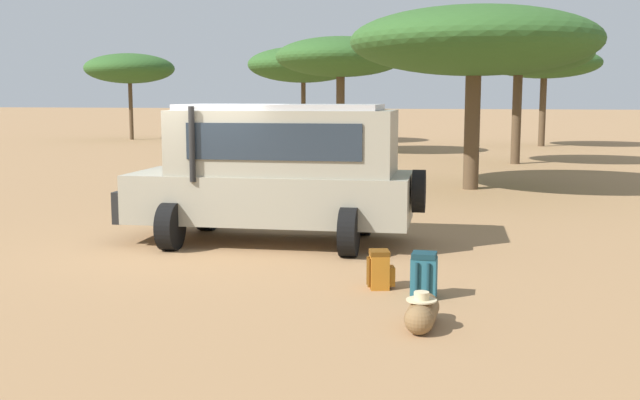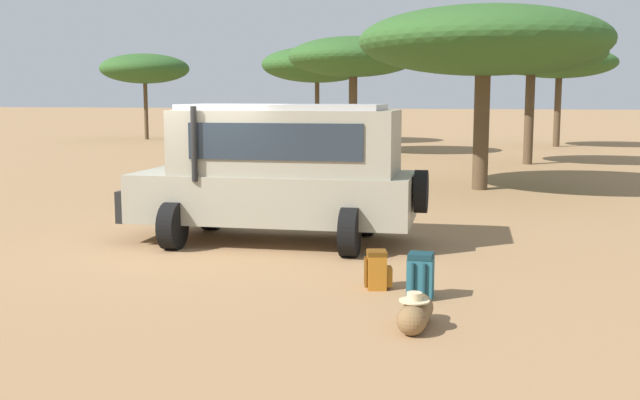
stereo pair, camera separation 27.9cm
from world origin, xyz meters
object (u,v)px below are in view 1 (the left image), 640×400
at_px(acacia_tree_far_left, 129,69).
at_px(acacia_tree_far_right, 519,54).
at_px(safari_vehicle, 277,170).
at_px(acacia_tree_left_mid, 303,65).
at_px(acacia_tree_centre_back, 341,57).
at_px(backpack_beside_front_wheel, 424,275).
at_px(acacia_tree_distant_right, 544,64).
at_px(backpack_cluster_center, 380,270).
at_px(acacia_tree_right_mid, 474,42).
at_px(duffel_bag_low_black_case, 422,312).

distance_m(acacia_tree_far_left, acacia_tree_far_right, 25.59).
xyz_separation_m(safari_vehicle, acacia_tree_left_mid, (-7.95, 29.28, 3.12)).
relative_size(safari_vehicle, acacia_tree_centre_back, 0.89).
relative_size(backpack_beside_front_wheel, acacia_tree_distant_right, 0.10).
relative_size(acacia_tree_far_right, acacia_tree_distant_right, 0.96).
bearing_deg(acacia_tree_left_mid, backpack_cluster_center, -72.17).
bearing_deg(safari_vehicle, acacia_tree_far_left, 123.01).
distance_m(backpack_cluster_center, acacia_tree_left_mid, 33.89).
height_order(safari_vehicle, acacia_tree_centre_back, acacia_tree_centre_back).
height_order(backpack_beside_front_wheel, backpack_cluster_center, backpack_beside_front_wheel).
bearing_deg(acacia_tree_far_left, safari_vehicle, -56.99).
height_order(acacia_tree_far_left, acacia_tree_far_right, acacia_tree_far_left).
distance_m(safari_vehicle, acacia_tree_centre_back, 22.04).
bearing_deg(backpack_beside_front_wheel, safari_vehicle, 134.25).
relative_size(acacia_tree_far_left, acacia_tree_right_mid, 0.77).
relative_size(acacia_tree_far_left, acacia_tree_left_mid, 0.83).
distance_m(acacia_tree_far_left, acacia_tree_distant_right, 24.14).
distance_m(backpack_cluster_center, acacia_tree_right_mid, 12.21).
xyz_separation_m(backpack_cluster_center, acacia_tree_left_mid, (-10.30, 32.02, 4.16)).
bearing_deg(acacia_tree_left_mid, duffel_bag_low_black_case, -71.78).
height_order(duffel_bag_low_black_case, acacia_tree_far_left, acacia_tree_far_left).
relative_size(safari_vehicle, duffel_bag_low_black_case, 6.08).
bearing_deg(duffel_bag_low_black_case, acacia_tree_far_right, 87.67).
bearing_deg(backpack_cluster_center, acacia_tree_left_mid, 107.83).
xyz_separation_m(backpack_beside_front_wheel, acacia_tree_centre_back, (-6.89, 24.52, 4.10)).
bearing_deg(acacia_tree_far_left, backpack_beside_front_wheel, -55.77).
distance_m(backpack_cluster_center, acacia_tree_far_left, 38.41).
height_order(acacia_tree_far_left, acacia_tree_distant_right, acacia_tree_far_left).
relative_size(acacia_tree_centre_back, acacia_tree_far_right, 1.09).
height_order(backpack_cluster_center, acacia_tree_far_right, acacia_tree_far_right).
height_order(acacia_tree_far_left, acacia_tree_right_mid, acacia_tree_far_left).
bearing_deg(backpack_cluster_center, acacia_tree_centre_back, 104.51).
relative_size(safari_vehicle, acacia_tree_far_left, 0.99).
bearing_deg(backpack_cluster_center, backpack_beside_front_wheel, -26.51).
relative_size(duffel_bag_low_black_case, acacia_tree_centre_back, 0.15).
xyz_separation_m(safari_vehicle, acacia_tree_distant_right, (5.28, 28.80, 3.02)).
relative_size(acacia_tree_left_mid, acacia_tree_right_mid, 0.92).
distance_m(backpack_beside_front_wheel, acacia_tree_left_mid, 34.38).
distance_m(acacia_tree_left_mid, acacia_tree_far_right, 16.76).
relative_size(backpack_cluster_center, acacia_tree_far_left, 0.10).
xyz_separation_m(acacia_tree_far_left, acacia_tree_centre_back, (14.94, -7.56, 0.09)).
bearing_deg(safari_vehicle, acacia_tree_distant_right, 79.61).
xyz_separation_m(acacia_tree_right_mid, acacia_tree_far_right, (1.17, 8.69, 0.14)).
relative_size(acacia_tree_far_left, acacia_tree_far_right, 0.98).
xyz_separation_m(backpack_cluster_center, acacia_tree_centre_back, (-6.26, 24.21, 4.13)).
xyz_separation_m(acacia_tree_centre_back, acacia_tree_right_mid, (6.75, -12.62, -0.32)).
relative_size(duffel_bag_low_black_case, acacia_tree_right_mid, 0.13).
relative_size(backpack_beside_front_wheel, backpack_cluster_center, 1.13).
xyz_separation_m(backpack_beside_front_wheel, acacia_tree_distant_right, (2.31, 31.85, 4.03)).
distance_m(acacia_tree_far_left, acacia_tree_left_mid, 10.91).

